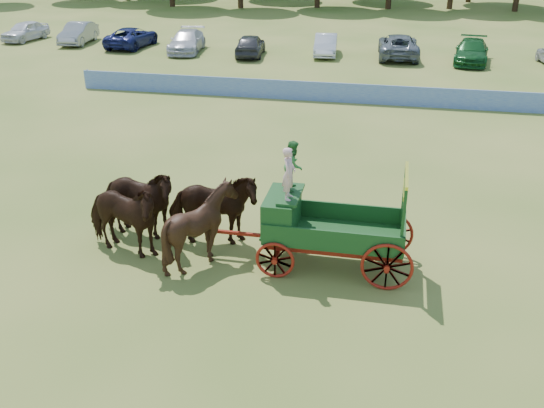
# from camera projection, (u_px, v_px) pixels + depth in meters

# --- Properties ---
(ground) EXTENTS (160.00, 160.00, 0.00)m
(ground) POSITION_uv_depth(u_px,v_px,m) (242.00, 274.00, 16.92)
(ground) COLOR olive
(ground) RESTS_ON ground
(horse_lead_left) EXTENTS (2.98, 1.88, 2.34)m
(horse_lead_left) POSITION_uv_depth(u_px,v_px,m) (121.00, 218.00, 17.43)
(horse_lead_left) COLOR #311B0D
(horse_lead_left) RESTS_ON ground
(horse_lead_right) EXTENTS (2.88, 1.55, 2.34)m
(horse_lead_right) POSITION_uv_depth(u_px,v_px,m) (137.00, 202.00, 18.40)
(horse_lead_right) COLOR #311B0D
(horse_lead_right) RESTS_ON ground
(horse_wheel_left) EXTENTS (2.52, 2.35, 2.34)m
(horse_wheel_left) POSITION_uv_depth(u_px,v_px,m) (201.00, 226.00, 16.99)
(horse_wheel_left) COLOR #311B0D
(horse_wheel_left) RESTS_ON ground
(horse_wheel_right) EXTENTS (2.92, 1.67, 2.34)m
(horse_wheel_right) POSITION_uv_depth(u_px,v_px,m) (212.00, 209.00, 17.96)
(horse_wheel_right) COLOR #311B0D
(horse_wheel_right) RESTS_ON ground
(farm_dray) EXTENTS (6.00, 2.00, 3.60)m
(farm_dray) POSITION_uv_depth(u_px,v_px,m) (310.00, 215.00, 16.78)
(farm_dray) COLOR maroon
(farm_dray) RESTS_ON ground
(sponsor_banner) EXTENTS (26.00, 0.08, 1.05)m
(sponsor_banner) POSITION_uv_depth(u_px,v_px,m) (306.00, 91.00, 32.82)
(sponsor_banner) COLOR #204AB0
(sponsor_banner) RESTS_ON ground
(parked_cars) EXTENTS (57.30, 6.98, 1.64)m
(parked_cars) POSITION_uv_depth(u_px,v_px,m) (376.00, 47.00, 42.85)
(parked_cars) COLOR silver
(parked_cars) RESTS_ON ground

